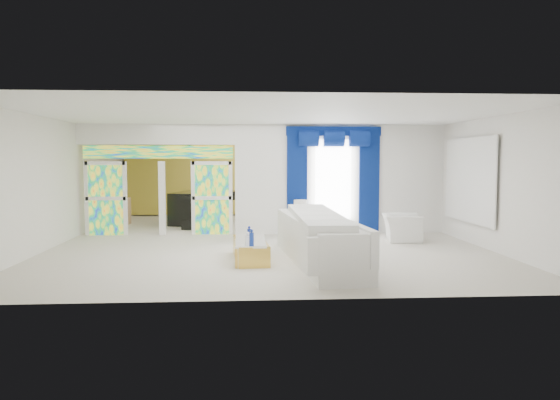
{
  "coord_description": "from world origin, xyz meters",
  "views": [
    {
      "loc": [
        -0.5,
        -13.61,
        2.04
      ],
      "look_at": [
        0.3,
        -1.2,
        1.1
      ],
      "focal_mm": 34.16,
      "sensor_mm": 36.0,
      "label": 1
    }
  ],
  "objects": [
    {
      "name": "stained_panel_left",
      "position": [
        -4.28,
        1.0,
        1.0
      ],
      "size": [
        0.95,
        0.04,
        2.0
      ],
      "primitive_type": "cube",
      "color": "#994C3F",
      "rests_on": "ground"
    },
    {
      "name": "white_sofa",
      "position": [
        0.94,
        -3.13,
        0.43
      ],
      "size": [
        1.34,
        4.6,
        0.86
      ],
      "primitive_type": "cube",
      "rotation": [
        0.0,
        0.0,
        0.08
      ],
      "color": "silver",
      "rests_on": "ground"
    },
    {
      "name": "blue_drape_right",
      "position": [
        2.9,
        0.87,
        1.4
      ],
      "size": [
        0.55,
        0.1,
        2.8
      ],
      "primitive_type": "cube",
      "color": "#03104A",
      "rests_on": "ground"
    },
    {
      "name": "gold_curtains",
      "position": [
        0.0,
        5.9,
        1.5
      ],
      "size": [
        9.7,
        0.12,
        2.9
      ],
      "primitive_type": "cube",
      "color": "gold",
      "rests_on": "ground"
    },
    {
      "name": "coffee_table",
      "position": [
        -0.41,
        -2.83,
        0.2
      ],
      "size": [
        0.75,
        1.85,
        0.4
      ],
      "primitive_type": "cube",
      "rotation": [
        0.0,
        0.0,
        0.08
      ],
      "color": "gold",
      "rests_on": "ground"
    },
    {
      "name": "dividing_wall",
      "position": [
        2.15,
        1.0,
        1.5
      ],
      "size": [
        5.7,
        0.18,
        3.0
      ],
      "primitive_type": "cube",
      "color": "white",
      "rests_on": "ground"
    },
    {
      "name": "decanters",
      "position": [
        -0.43,
        -2.97,
        0.5
      ],
      "size": [
        0.17,
        1.09,
        0.25
      ],
      "color": "navy",
      "rests_on": "coffee_table"
    },
    {
      "name": "chandelier",
      "position": [
        -2.3,
        3.4,
        2.65
      ],
      "size": [
        0.6,
        0.6,
        0.6
      ],
      "primitive_type": "sphere",
      "color": "gold",
      "rests_on": "ceiling"
    },
    {
      "name": "wall_mirror",
      "position": [
        4.94,
        -1.0,
        1.55
      ],
      "size": [
        0.04,
        2.7,
        1.9
      ],
      "primitive_type": "cube",
      "color": "white",
      "rests_on": "ground"
    },
    {
      "name": "dividing_header",
      "position": [
        -2.85,
        1.0,
        2.73
      ],
      "size": [
        4.3,
        0.18,
        0.55
      ],
      "primitive_type": "cube",
      "color": "white",
      "rests_on": "dividing_wall"
    },
    {
      "name": "blue_drape_left",
      "position": [
        0.9,
        0.87,
        1.4
      ],
      "size": [
        0.55,
        0.1,
        2.8
      ],
      "primitive_type": "cube",
      "color": "#03104A",
      "rests_on": "ground"
    },
    {
      "name": "piano_bench",
      "position": [
        -1.94,
        1.97,
        0.14
      ],
      "size": [
        0.89,
        0.51,
        0.28
      ],
      "primitive_type": "cube",
      "rotation": [
        0.0,
        0.0,
        -0.23
      ],
      "color": "black",
      "rests_on": "ground"
    },
    {
      "name": "armchair",
      "position": [
        3.41,
        -0.56,
        0.34
      ],
      "size": [
        1.04,
        1.15,
        0.67
      ],
      "primitive_type": "imported",
      "rotation": [
        0.0,
        0.0,
        1.42
      ],
      "color": "silver",
      "rests_on": "ground"
    },
    {
      "name": "table_lamp",
      "position": [
        0.97,
        0.6,
        0.67
      ],
      "size": [
        0.36,
        0.36,
        0.58
      ],
      "primitive_type": "cylinder",
      "color": "silver",
      "rests_on": "console_table"
    },
    {
      "name": "floor",
      "position": [
        0.0,
        0.0,
        0.0
      ],
      "size": [
        12.0,
        12.0,
        0.0
      ],
      "primitive_type": "plane",
      "color": "#B7AF9E",
      "rests_on": "ground"
    },
    {
      "name": "stained_panel_right",
      "position": [
        -1.42,
        1.0,
        1.0
      ],
      "size": [
        0.95,
        0.04,
        2.0
      ],
      "primitive_type": "cube",
      "color": "#994C3F",
      "rests_on": "ground"
    },
    {
      "name": "blue_pelmet",
      "position": [
        1.9,
        0.87,
        2.82
      ],
      "size": [
        2.6,
        0.12,
        0.25
      ],
      "primitive_type": "cube",
      "color": "#03104A",
      "rests_on": "dividing_wall"
    },
    {
      "name": "console_table",
      "position": [
        1.27,
        0.6,
        0.19
      ],
      "size": [
        1.16,
        0.39,
        0.38
      ],
      "primitive_type": "cube",
      "rotation": [
        0.0,
        0.0,
        0.02
      ],
      "color": "white",
      "rests_on": "ground"
    },
    {
      "name": "window_pane",
      "position": [
        1.9,
        0.9,
        1.45
      ],
      "size": [
        1.0,
        0.02,
        2.3
      ],
      "primitive_type": "cube",
      "color": "white",
      "rests_on": "dividing_wall"
    },
    {
      "name": "tv_console",
      "position": [
        -4.47,
        3.44,
        0.42
      ],
      "size": [
        0.59,
        0.54,
        0.84
      ],
      "primitive_type": "cube",
      "rotation": [
        0.0,
        0.0,
        0.02
      ],
      "color": "tan",
      "rests_on": "ground"
    },
    {
      "name": "stained_transom",
      "position": [
        -2.85,
        1.0,
        2.25
      ],
      "size": [
        4.0,
        0.05,
        0.35
      ],
      "primitive_type": "cube",
      "color": "#994C3F",
      "rests_on": "dividing_header"
    },
    {
      "name": "grand_piano",
      "position": [
        -1.94,
        3.57,
        0.5
      ],
      "size": [
        1.94,
        2.29,
        1.01
      ],
      "primitive_type": "cube",
      "rotation": [
        0.0,
        0.0,
        -0.23
      ],
      "color": "black",
      "rests_on": "ground"
    }
  ]
}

